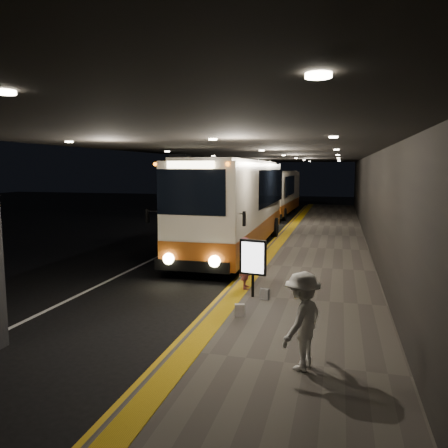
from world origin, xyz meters
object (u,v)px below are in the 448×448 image
Objects in this scene: passenger_waiting_white at (302,321)px; passenger_boarding at (246,263)px; stanchion_post at (253,261)px; bag_plain at (240,310)px; coach_second at (277,195)px; coach_main at (236,208)px; info_sign at (253,259)px; bag_polka at (265,294)px.

passenger_boarding is at bearing -135.16° from passenger_waiting_white.
bag_plain is at bearing -83.63° from stanchion_post.
coach_second is 10.67× the size of stanchion_post.
coach_second is (-0.25, 15.36, -0.27)m from coach_main.
info_sign is 2.45m from stanchion_post.
bag_polka is 2.65m from stanchion_post.
passenger_boarding is at bearing 127.83° from bag_polka.
passenger_boarding reaches higher than bag_polka.
stanchion_post is (1.89, -5.44, -1.26)m from coach_main.
coach_second is 6.73× the size of info_sign.
passenger_boarding is 1.36m from bag_polka.
bag_plain is (-0.36, -1.53, -0.00)m from bag_polka.
bag_polka is at bearing -81.48° from coach_second.
stanchion_post is at bearing -139.64° from passenger_waiting_white.
passenger_waiting_white is 1.73× the size of stanchion_post.
coach_second is 6.18× the size of passenger_waiting_white.
stanchion_post is (-0.08, 1.55, -0.27)m from passenger_boarding.
passenger_boarding reaches higher than bag_plain.
coach_main is at bearing -87.76° from coach_second.
info_sign is 1.58× the size of stanchion_post.
coach_main is at bearing 108.80° from bag_polka.
passenger_boarding is 5.10× the size of bag_polka.
coach_second is 20.93m from stanchion_post.
coach_second is at bearing 106.33° from info_sign.
passenger_waiting_white reaches higher than bag_plain.
coach_second is at bearing -149.13° from passenger_waiting_white.
passenger_boarding is (1.96, -6.99, -0.99)m from coach_main.
passenger_waiting_white is 1.09× the size of info_sign.
bag_plain is (-1.71, 2.45, -0.74)m from passenger_waiting_white.
stanchion_post is (-0.44, 2.34, -0.58)m from info_sign.
info_sign is (-0.37, 0.16, 0.95)m from bag_polka.
passenger_waiting_white reaches higher than bag_polka.
coach_second reaches higher than stanchion_post.
passenger_waiting_white is 5.93× the size of bag_plain.
info_sign reaches higher than stanchion_post.
coach_second is 27.62m from passenger_waiting_white.
passenger_waiting_white reaches higher than passenger_boarding.
coach_second reaches higher than bag_plain.
passenger_waiting_white is 5.79× the size of bag_polka.
bag_polka is at bearing -154.79° from passenger_boarding.
coach_second is 7.02× the size of passenger_boarding.
bag_polka reaches higher than bag_plain.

